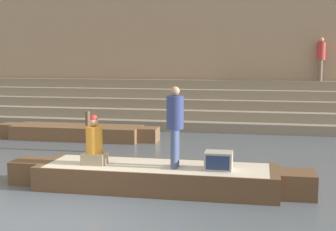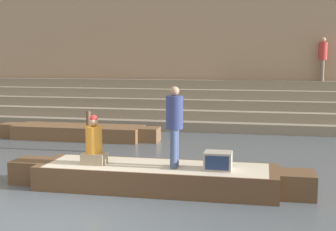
{
  "view_description": "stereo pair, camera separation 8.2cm",
  "coord_description": "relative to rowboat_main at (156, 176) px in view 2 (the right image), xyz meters",
  "views": [
    {
      "loc": [
        3.58,
        -7.25,
        2.74
      ],
      "look_at": [
        1.49,
        3.23,
        1.4
      ],
      "focal_mm": 50.0,
      "sensor_mm": 36.0,
      "label": 1
    },
    {
      "loc": [
        3.66,
        -7.23,
        2.74
      ],
      "look_at": [
        1.49,
        3.23,
        1.4
      ],
      "focal_mm": 50.0,
      "sensor_mm": 36.0,
      "label": 2
    }
  ],
  "objects": [
    {
      "name": "person_on_steps",
      "position": [
        4.36,
        9.92,
        2.51
      ],
      "size": [
        0.33,
        0.33,
        1.7
      ],
      "rotation": [
        0.0,
        0.0,
        3.08
      ],
      "color": "#756656",
      "rests_on": "ghat_steps"
    },
    {
      "name": "person_rowing",
      "position": [
        -1.31,
        -0.12,
        0.65
      ],
      "size": [
        0.49,
        0.38,
        1.04
      ],
      "rotation": [
        0.0,
        0.0,
        0.15
      ],
      "color": "gray",
      "rests_on": "rowboat_main"
    },
    {
      "name": "rowboat_main",
      "position": [
        0.0,
        0.0,
        0.0
      ],
      "size": [
        6.38,
        1.51,
        0.5
      ],
      "rotation": [
        0.0,
        0.0,
        -0.05
      ],
      "color": "brown",
      "rests_on": "ground"
    },
    {
      "name": "moored_boat_shore",
      "position": [
        -3.93,
        5.29,
        -0.02
      ],
      "size": [
        5.54,
        1.25,
        0.46
      ],
      "rotation": [
        0.0,
        0.0,
        -0.08
      ],
      "color": "brown",
      "rests_on": "ground"
    },
    {
      "name": "tv_set",
      "position": [
        1.29,
        -0.1,
        0.41
      ],
      "size": [
        0.55,
        0.45,
        0.36
      ],
      "rotation": [
        0.0,
        0.0,
        -0.1
      ],
      "color": "#9E998E",
      "rests_on": "rowboat_main"
    },
    {
      "name": "person_standing",
      "position": [
        0.4,
        -0.09,
        1.19
      ],
      "size": [
        0.35,
        0.35,
        1.66
      ],
      "rotation": [
        0.0,
        0.0,
        0.09
      ],
      "color": "#3D4C75",
      "rests_on": "rowboat_main"
    },
    {
      "name": "back_wall",
      "position": [
        -1.49,
        10.79,
        3.56
      ],
      "size": [
        34.2,
        1.28,
        7.71
      ],
      "color": "tan",
      "rests_on": "ground"
    },
    {
      "name": "mooring_post",
      "position": [
        -2.79,
        3.36,
        0.33
      ],
      "size": [
        0.13,
        0.13,
        1.19
      ],
      "primitive_type": "cylinder",
      "color": "brown",
      "rests_on": "ground"
    },
    {
      "name": "ground_plane",
      "position": [
        -1.49,
        -2.03,
        -0.27
      ],
      "size": [
        120.0,
        120.0,
        0.0
      ],
      "primitive_type": "plane",
      "color": "#4C5660"
    },
    {
      "name": "ghat_steps",
      "position": [
        -1.49,
        9.18,
        0.39
      ],
      "size": [
        36.0,
        2.79,
        1.8
      ],
      "color": "gray",
      "rests_on": "ground"
    }
  ]
}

